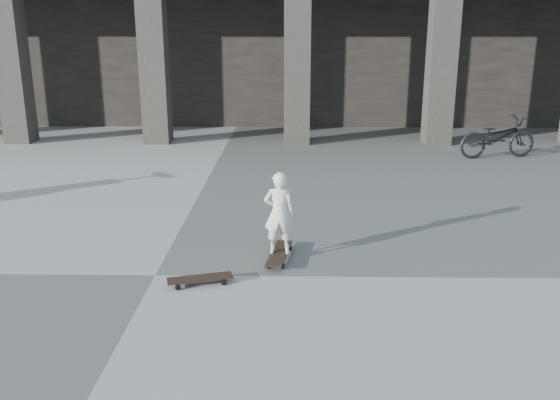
{
  "coord_description": "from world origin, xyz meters",
  "views": [
    {
      "loc": [
        1.63,
        -6.58,
        2.89
      ],
      "look_at": [
        1.49,
        1.05,
        0.65
      ],
      "focal_mm": 38.0,
      "sensor_mm": 36.0,
      "label": 1
    }
  ],
  "objects_px": {
    "child": "(279,213)",
    "bicycle": "(498,137)",
    "longboard": "(279,254)",
    "skateboard_spare": "(200,279)"
  },
  "relations": [
    {
      "from": "child",
      "to": "bicycle",
      "type": "height_order",
      "value": "child"
    },
    {
      "from": "longboard",
      "to": "skateboard_spare",
      "type": "bearing_deg",
      "value": 139.97
    },
    {
      "from": "longboard",
      "to": "bicycle",
      "type": "height_order",
      "value": "bicycle"
    },
    {
      "from": "child",
      "to": "bicycle",
      "type": "bearing_deg",
      "value": -125.75
    },
    {
      "from": "skateboard_spare",
      "to": "child",
      "type": "distance_m",
      "value": 1.33
    },
    {
      "from": "bicycle",
      "to": "child",
      "type": "bearing_deg",
      "value": 131.87
    },
    {
      "from": "bicycle",
      "to": "longboard",
      "type": "bearing_deg",
      "value": 131.87
    },
    {
      "from": "longboard",
      "to": "bicycle",
      "type": "relative_size",
      "value": 0.52
    },
    {
      "from": "longboard",
      "to": "child",
      "type": "relative_size",
      "value": 0.87
    },
    {
      "from": "skateboard_spare",
      "to": "bicycle",
      "type": "relative_size",
      "value": 0.44
    }
  ]
}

